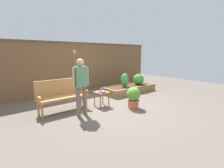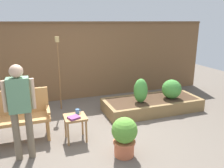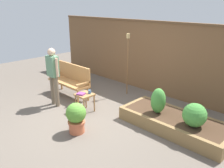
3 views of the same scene
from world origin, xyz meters
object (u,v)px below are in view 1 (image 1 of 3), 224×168
(cup_on_table, at_px, (101,90))
(potted_boxwood, at_px, (133,97))
(person_by_bench, at_px, (81,82))
(tiki_torch, at_px, (75,65))
(book_on_table, at_px, (102,92))
(shrub_far_corner, at_px, (138,79))
(side_table, at_px, (102,94))
(shrub_near_bench, at_px, (125,80))
(garden_bench, at_px, (62,93))

(cup_on_table, relative_size, potted_boxwood, 0.17)
(person_by_bench, bearing_deg, potted_boxwood, -16.68)
(tiki_torch, bearing_deg, book_on_table, -89.39)
(cup_on_table, bearing_deg, shrub_far_corner, 13.81)
(side_table, height_order, book_on_table, book_on_table)
(side_table, distance_m, cup_on_table, 0.18)
(book_on_table, height_order, shrub_far_corner, shrub_far_corner)
(tiki_torch, distance_m, person_by_bench, 2.18)
(shrub_far_corner, xyz_separation_m, tiki_torch, (-2.60, 0.97, 0.70))
(potted_boxwood, bearing_deg, book_on_table, 135.52)
(tiki_torch, bearing_deg, side_table, -88.09)
(potted_boxwood, relative_size, shrub_near_bench, 1.17)
(side_table, distance_m, person_by_bench, 1.08)
(tiki_torch, xyz_separation_m, person_by_bench, (-0.83, -1.99, -0.30))
(person_by_bench, bearing_deg, shrub_near_bench, 21.62)
(side_table, xyz_separation_m, shrub_far_corner, (2.55, 0.71, 0.14))
(garden_bench, height_order, cup_on_table, garden_bench)
(side_table, distance_m, tiki_torch, 1.88)
(garden_bench, bearing_deg, book_on_table, -24.59)
(book_on_table, xyz_separation_m, potted_boxwood, (0.70, -0.69, -0.13))
(cup_on_table, height_order, tiki_torch, tiki_torch)
(potted_boxwood, bearing_deg, garden_bench, 146.55)
(garden_bench, bearing_deg, shrub_near_bench, 5.92)
(potted_boxwood, bearing_deg, tiki_torch, 106.29)
(garden_bench, xyz_separation_m, shrub_near_bench, (2.84, 0.29, 0.04))
(side_table, bearing_deg, garden_bench, 159.88)
(side_table, height_order, shrub_far_corner, shrub_far_corner)
(shrub_near_bench, relative_size, shrub_far_corner, 1.21)
(side_table, bearing_deg, cup_on_table, 56.99)
(garden_bench, distance_m, potted_boxwood, 2.17)
(cup_on_table, height_order, person_by_bench, person_by_bench)
(garden_bench, height_order, potted_boxwood, garden_bench)
(side_table, height_order, cup_on_table, cup_on_table)
(potted_boxwood, distance_m, shrub_near_bench, 1.82)
(garden_bench, height_order, side_table, garden_bench)
(shrub_far_corner, distance_m, tiki_torch, 2.87)
(side_table, xyz_separation_m, person_by_bench, (-0.89, -0.31, 0.54))
(side_table, relative_size, cup_on_table, 4.31)
(garden_bench, relative_size, book_on_table, 7.58)
(book_on_table, height_order, potted_boxwood, potted_boxwood)
(book_on_table, bearing_deg, shrub_far_corner, -4.23)
(garden_bench, distance_m, tiki_torch, 1.81)
(potted_boxwood, distance_m, person_by_bench, 1.72)
(garden_bench, distance_m, shrub_far_corner, 3.71)
(shrub_far_corner, bearing_deg, garden_bench, -175.44)
(shrub_far_corner, bearing_deg, side_table, -164.35)
(shrub_near_bench, bearing_deg, person_by_bench, -158.38)
(cup_on_table, bearing_deg, book_on_table, -118.74)
(cup_on_table, distance_m, shrub_far_corner, 2.55)
(side_table, relative_size, shrub_near_bench, 0.83)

